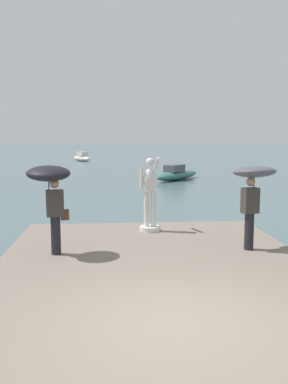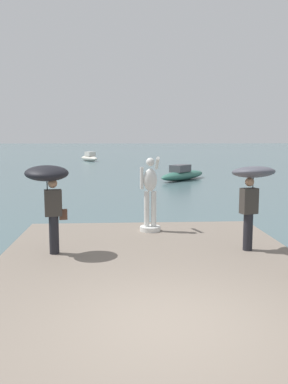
{
  "view_description": "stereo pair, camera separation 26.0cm",
  "coord_description": "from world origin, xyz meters",
  "views": [
    {
      "loc": [
        -0.94,
        -5.63,
        3.03
      ],
      "look_at": [
        0.0,
        5.71,
        1.55
      ],
      "focal_mm": 38.69,
      "sensor_mm": 36.0,
      "label": 1
    },
    {
      "loc": [
        -0.68,
        -5.65,
        3.03
      ],
      "look_at": [
        0.0,
        5.71,
        1.55
      ],
      "focal_mm": 38.69,
      "sensor_mm": 36.0,
      "label": 2
    }
  ],
  "objects": [
    {
      "name": "onlooker_left",
      "position": [
        -2.27,
        3.71,
        2.01
      ],
      "size": [
        1.16,
        1.18,
        2.07
      ],
      "color": "black",
      "rests_on": "pier"
    },
    {
      "name": "ground_plane",
      "position": [
        0.0,
        40.0,
        0.0
      ],
      "size": [
        400.0,
        400.0,
        0.0
      ],
      "primitive_type": "plane",
      "color": "#4C666B"
    },
    {
      "name": "pier",
      "position": [
        0.0,
        2.05,
        0.2
      ],
      "size": [
        6.77,
        10.1,
        0.4
      ],
      "primitive_type": "cube",
      "color": "slate",
      "rests_on": "ground"
    },
    {
      "name": "onlooker_right",
      "position": [
        2.41,
        3.77,
        1.98
      ],
      "size": [
        1.22,
        1.24,
        2.03
      ],
      "color": "black",
      "rests_on": "pier"
    },
    {
      "name": "statue_white_figure",
      "position": [
        0.19,
        5.91,
        1.36
      ],
      "size": [
        0.59,
        0.86,
        2.12
      ],
      "color": "silver",
      "rests_on": "pier"
    },
    {
      "name": "boat_near",
      "position": [
        -4.66,
        50.04,
        0.46
      ],
      "size": [
        3.15,
        4.71,
        1.24
      ],
      "color": "silver",
      "rests_on": "ground"
    },
    {
      "name": "boat_mid",
      "position": [
        3.95,
        24.19,
        0.41
      ],
      "size": [
        4.45,
        5.1,
        1.13
      ],
      "color": "#336B5B",
      "rests_on": "ground"
    }
  ]
}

